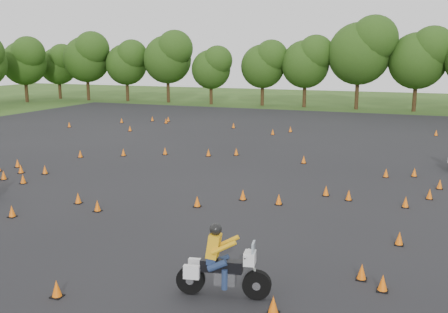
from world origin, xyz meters
name	(u,v)px	position (x,y,z in m)	size (l,w,h in m)	color
ground	(192,200)	(0.00, 0.00, 0.00)	(140.00, 140.00, 0.00)	#2D5119
asphalt_pad	(237,171)	(0.00, 6.00, 0.01)	(62.00, 62.00, 0.00)	black
treeline	(347,70)	(2.04, 35.42, 4.67)	(87.01, 32.34, 11.08)	#244112
traffic_cones	(220,164)	(-1.14, 6.36, 0.23)	(36.47, 32.97, 0.45)	orange
rider_yellow	(223,261)	(4.45, -7.85, 0.99)	(2.55, 0.78, 1.97)	gold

